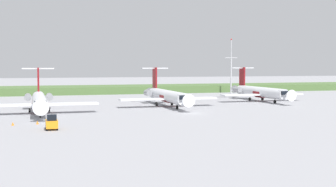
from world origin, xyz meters
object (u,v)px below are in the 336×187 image
regional_jet_third (259,92)px  safety_cone_mid_marker (37,123)px  antenna_mast (231,71)px  baggage_tug (52,123)px  safety_cone_front_marker (13,124)px  regional_jet_nearest (39,100)px  regional_jet_second (166,95)px  safety_cone_rear_marker (50,122)px

regional_jet_third → safety_cone_mid_marker: (-57.40, -32.75, -2.26)m
antenna_mast → baggage_tug: antenna_mast is taller
baggage_tug → safety_cone_front_marker: size_ratio=5.82×
regional_jet_nearest → safety_cone_mid_marker: regional_jet_nearest is taller
regional_jet_third → baggage_tug: regional_jet_third is taller
regional_jet_second → safety_cone_rear_marker: (-27.20, -25.12, -2.26)m
regional_jet_third → antenna_mast: size_ratio=1.67×
baggage_tug → safety_cone_front_marker: (-5.68, 6.45, -0.73)m
safety_cone_mid_marker → regional_jet_third: bearing=29.7°
baggage_tug → safety_cone_mid_marker: 7.28m
safety_cone_mid_marker → antenna_mast: bearing=45.4°
safety_cone_rear_marker → safety_cone_front_marker: bearing=-174.7°
antenna_mast → safety_cone_front_marker: size_ratio=33.79×
safety_cone_front_marker → safety_cone_rear_marker: bearing=5.3°
regional_jet_nearest → antenna_mast: (63.32, 47.03, 5.25)m
safety_cone_mid_marker → safety_cone_rear_marker: same height
baggage_tug → regional_jet_second: bearing=49.7°
regional_jet_nearest → regional_jet_second: size_ratio=1.00×
baggage_tug → regional_jet_nearest: bearing=93.1°
safety_cone_front_marker → regional_jet_third: bearing=28.6°
regional_jet_third → safety_cone_rear_marker: (-55.41, -32.75, -2.26)m
regional_jet_second → safety_cone_front_marker: bearing=-142.1°
regional_jet_second → regional_jet_third: 29.23m
regional_jet_third → safety_cone_mid_marker: 66.13m
regional_jet_second → safety_cone_front_marker: 41.80m
baggage_tug → regional_jet_third: bearing=35.6°
regional_jet_nearest → safety_cone_rear_marker: 18.04m
baggage_tug → safety_cone_mid_marker: (-1.95, 6.98, -0.73)m
antenna_mast → safety_cone_rear_marker: size_ratio=33.79×
regional_jet_second → baggage_tug: regional_jet_second is taller
safety_cone_front_marker → regional_jet_nearest: bearing=76.7°
antenna_mast → baggage_tug: size_ratio=5.81×
regional_jet_third → safety_cone_front_marker: bearing=-151.4°
regional_jet_third → baggage_tug: 68.24m
regional_jet_nearest → regional_jet_second: 29.51m
regional_jet_nearest → regional_jet_third: bearing=14.7°
regional_jet_second → baggage_tug: size_ratio=9.69×
regional_jet_third → antenna_mast: (6.51, 32.13, 5.25)m
baggage_tug → safety_cone_mid_marker: size_ratio=5.82×
regional_jet_nearest → safety_cone_front_marker: 19.02m
regional_jet_second → antenna_mast: (34.72, 39.75, 5.25)m
safety_cone_mid_marker → safety_cone_rear_marker: 1.99m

